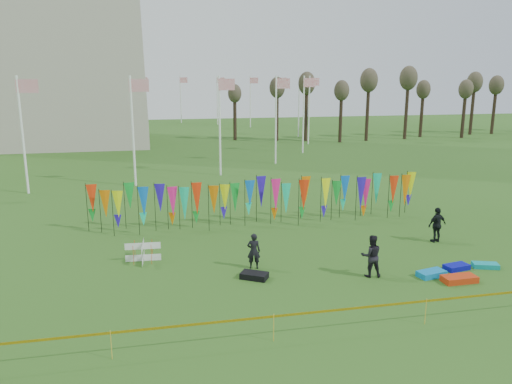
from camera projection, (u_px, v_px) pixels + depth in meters
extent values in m
plane|color=#295417|center=(311.00, 296.00, 18.45)|extent=(160.00, 160.00, 0.00)
cylinder|color=white|center=(299.00, 107.00, 66.12)|extent=(0.16, 0.16, 8.00)
plane|color=#AD1225|center=(304.00, 81.00, 65.50)|extent=(1.40, 0.00, 1.40)
cylinder|color=white|center=(278.00, 104.00, 72.83)|extent=(0.16, 0.16, 8.00)
plane|color=#AD1225|center=(282.00, 81.00, 72.20)|extent=(1.40, 0.00, 1.40)
cylinder|color=white|center=(250.00, 102.00, 78.69)|extent=(0.16, 0.16, 8.00)
plane|color=#AD1225|center=(254.00, 80.00, 78.07)|extent=(1.40, 0.00, 1.40)
cylinder|color=white|center=(217.00, 100.00, 83.31)|extent=(0.16, 0.16, 8.00)
plane|color=#AD1225|center=(221.00, 80.00, 82.68)|extent=(1.40, 0.00, 1.40)
cylinder|color=white|center=(181.00, 100.00, 86.36)|extent=(0.16, 0.16, 8.00)
plane|color=#AD1225|center=(184.00, 80.00, 85.74)|extent=(1.40, 0.00, 1.40)
cylinder|color=white|center=(141.00, 99.00, 87.65)|extent=(0.16, 0.16, 8.00)
plane|color=#AD1225|center=(143.00, 80.00, 87.03)|extent=(1.40, 0.00, 1.40)
cylinder|color=white|center=(99.00, 99.00, 87.08)|extent=(0.16, 0.16, 8.00)
plane|color=#AD1225|center=(101.00, 80.00, 86.46)|extent=(1.40, 0.00, 1.40)
cylinder|color=white|center=(54.00, 100.00, 84.70)|extent=(0.16, 0.16, 8.00)
plane|color=#AD1225|center=(56.00, 80.00, 84.07)|extent=(1.40, 0.00, 1.40)
cylinder|color=white|center=(6.00, 101.00, 80.66)|extent=(0.16, 0.16, 8.00)
plane|color=#AD1225|center=(8.00, 80.00, 80.03)|extent=(1.40, 0.00, 1.40)
cylinder|color=white|center=(23.00, 136.00, 33.74)|extent=(0.16, 0.16, 8.00)
plane|color=#AD1225|center=(27.00, 86.00, 33.12)|extent=(1.40, 0.00, 1.40)
cylinder|color=white|center=(133.00, 132.00, 36.13)|extent=(0.16, 0.16, 8.00)
plane|color=#AD1225|center=(139.00, 85.00, 35.51)|extent=(1.40, 0.00, 1.40)
cylinder|color=white|center=(220.00, 126.00, 40.17)|extent=(0.16, 0.16, 8.00)
plane|color=#AD1225|center=(227.00, 84.00, 39.55)|extent=(1.40, 0.00, 1.40)
cylinder|color=white|center=(276.00, 120.00, 45.59)|extent=(0.16, 0.16, 8.00)
plane|color=#AD1225|center=(283.00, 83.00, 44.97)|extent=(1.40, 0.00, 1.40)
cylinder|color=white|center=(303.00, 115.00, 52.02)|extent=(0.16, 0.16, 8.00)
plane|color=#AD1225|center=(310.00, 83.00, 51.40)|extent=(1.40, 0.00, 1.40)
cylinder|color=white|center=(309.00, 110.00, 59.02)|extent=(0.16, 0.16, 8.00)
plane|color=#AD1225|center=(315.00, 82.00, 58.40)|extent=(1.40, 0.00, 1.40)
cylinder|color=black|center=(85.00, 212.00, 25.34)|extent=(0.03, 0.03, 2.43)
cone|color=#F7330D|center=(90.00, 205.00, 25.32)|extent=(0.64, 0.64, 1.60)
cylinder|color=black|center=(99.00, 211.00, 25.48)|extent=(0.03, 0.03, 2.43)
cone|color=orange|center=(104.00, 204.00, 25.46)|extent=(0.64, 0.64, 1.60)
cylinder|color=black|center=(113.00, 210.00, 25.62)|extent=(0.03, 0.03, 2.43)
cone|color=#F0FF0D|center=(118.00, 204.00, 25.60)|extent=(0.64, 0.64, 1.60)
cylinder|color=black|center=(127.00, 209.00, 25.76)|extent=(0.03, 0.03, 2.43)
cone|color=green|center=(132.00, 203.00, 25.74)|extent=(0.64, 0.64, 1.60)
cylinder|color=black|center=(140.00, 209.00, 25.90)|extent=(0.03, 0.03, 2.43)
cone|color=blue|center=(146.00, 202.00, 25.88)|extent=(0.64, 0.64, 1.60)
cylinder|color=black|center=(154.00, 208.00, 26.04)|extent=(0.03, 0.03, 2.43)
cone|color=#2D15BD|center=(159.00, 201.00, 26.03)|extent=(0.64, 0.64, 1.60)
cylinder|color=black|center=(167.00, 207.00, 26.19)|extent=(0.03, 0.03, 2.43)
cone|color=#EE1A7E|center=(173.00, 201.00, 26.17)|extent=(0.64, 0.64, 1.60)
cylinder|color=black|center=(181.00, 207.00, 26.33)|extent=(0.03, 0.03, 2.43)
cone|color=#0ED39A|center=(186.00, 200.00, 26.31)|extent=(0.64, 0.64, 1.60)
cylinder|color=black|center=(194.00, 206.00, 26.47)|extent=(0.03, 0.03, 2.43)
cone|color=#F7330D|center=(199.00, 199.00, 26.45)|extent=(0.64, 0.64, 1.60)
cylinder|color=black|center=(207.00, 205.00, 26.61)|extent=(0.03, 0.03, 2.43)
cone|color=orange|center=(212.00, 199.00, 26.59)|extent=(0.64, 0.64, 1.60)
cylinder|color=black|center=(220.00, 205.00, 26.75)|extent=(0.03, 0.03, 2.43)
cone|color=#F0FF0D|center=(225.00, 198.00, 26.73)|extent=(0.64, 0.64, 1.60)
cylinder|color=black|center=(232.00, 204.00, 26.89)|extent=(0.03, 0.03, 2.43)
cone|color=green|center=(237.00, 198.00, 26.87)|extent=(0.64, 0.64, 1.60)
cylinder|color=black|center=(245.00, 203.00, 27.03)|extent=(0.03, 0.03, 2.43)
cone|color=blue|center=(250.00, 197.00, 27.01)|extent=(0.64, 0.64, 1.60)
cylinder|color=black|center=(257.00, 203.00, 27.17)|extent=(0.03, 0.03, 2.43)
cone|color=#2D15BD|center=(262.00, 196.00, 27.15)|extent=(0.64, 0.64, 1.60)
cylinder|color=black|center=(270.00, 202.00, 27.31)|extent=(0.03, 0.03, 2.43)
cone|color=#EE1A7E|center=(275.00, 196.00, 27.30)|extent=(0.64, 0.64, 1.60)
cylinder|color=black|center=(282.00, 201.00, 27.46)|extent=(0.03, 0.03, 2.43)
cone|color=#0ED39A|center=(287.00, 195.00, 27.44)|extent=(0.64, 0.64, 1.60)
cylinder|color=black|center=(294.00, 201.00, 27.60)|extent=(0.03, 0.03, 2.43)
cone|color=#F7330D|center=(299.00, 194.00, 27.58)|extent=(0.64, 0.64, 1.60)
cylinder|color=black|center=(306.00, 200.00, 27.74)|extent=(0.03, 0.03, 2.43)
cone|color=orange|center=(311.00, 194.00, 27.72)|extent=(0.64, 0.64, 1.60)
cylinder|color=black|center=(318.00, 199.00, 27.88)|extent=(0.03, 0.03, 2.43)
cone|color=#F0FF0D|center=(323.00, 193.00, 27.86)|extent=(0.64, 0.64, 1.60)
cylinder|color=black|center=(330.00, 199.00, 28.02)|extent=(0.03, 0.03, 2.43)
cone|color=green|center=(334.00, 193.00, 28.00)|extent=(0.64, 0.64, 1.60)
cylinder|color=black|center=(341.00, 198.00, 28.16)|extent=(0.03, 0.03, 2.43)
cone|color=blue|center=(346.00, 192.00, 28.14)|extent=(0.64, 0.64, 1.60)
cylinder|color=black|center=(353.00, 198.00, 28.30)|extent=(0.03, 0.03, 2.43)
cone|color=#2D15BD|center=(357.00, 191.00, 28.28)|extent=(0.64, 0.64, 1.60)
cylinder|color=black|center=(364.00, 197.00, 28.44)|extent=(0.03, 0.03, 2.43)
cone|color=#EE1A7E|center=(369.00, 191.00, 28.42)|extent=(0.64, 0.64, 1.60)
cylinder|color=black|center=(375.00, 196.00, 28.59)|extent=(0.03, 0.03, 2.43)
cone|color=#0ED39A|center=(380.00, 190.00, 28.57)|extent=(0.64, 0.64, 1.60)
cylinder|color=black|center=(386.00, 196.00, 28.73)|extent=(0.03, 0.03, 2.43)
cone|color=#F7330D|center=(391.00, 190.00, 28.71)|extent=(0.64, 0.64, 1.60)
cylinder|color=black|center=(397.00, 195.00, 28.87)|extent=(0.03, 0.03, 2.43)
cone|color=orange|center=(402.00, 189.00, 28.85)|extent=(0.64, 0.64, 1.60)
cylinder|color=black|center=(408.00, 195.00, 29.01)|extent=(0.03, 0.03, 2.43)
cone|color=#F0FF0D|center=(413.00, 189.00, 28.99)|extent=(0.64, 0.64, 1.60)
cube|color=yellow|center=(341.00, 310.00, 15.57)|extent=(26.00, 0.01, 0.08)
cylinder|color=gold|center=(109.00, 345.00, 14.23)|extent=(0.02, 0.02, 0.90)
cylinder|color=gold|center=(279.00, 327.00, 15.24)|extent=(0.02, 0.02, 0.90)
cylinder|color=gold|center=(427.00, 311.00, 16.26)|extent=(0.02, 0.02, 0.90)
cylinder|color=#322319|center=(245.00, 116.00, 60.86)|extent=(0.44, 0.44, 6.40)
ellipsoid|color=#494131|center=(245.00, 88.00, 60.10)|extent=(1.92, 1.92, 2.56)
cylinder|color=#322319|center=(277.00, 116.00, 61.68)|extent=(0.44, 0.44, 6.40)
ellipsoid|color=#494131|center=(277.00, 88.00, 60.92)|extent=(1.92, 1.92, 2.56)
cylinder|color=#322319|center=(308.00, 115.00, 62.49)|extent=(0.44, 0.44, 6.40)
ellipsoid|color=#494131|center=(309.00, 88.00, 61.73)|extent=(1.92, 1.92, 2.56)
cylinder|color=#322319|center=(338.00, 115.00, 63.31)|extent=(0.44, 0.44, 6.40)
ellipsoid|color=#494131|center=(339.00, 88.00, 62.55)|extent=(1.92, 1.92, 2.56)
cylinder|color=#322319|center=(367.00, 114.00, 64.12)|extent=(0.44, 0.44, 6.40)
ellipsoid|color=#494131|center=(369.00, 87.00, 63.36)|extent=(1.92, 1.92, 2.56)
cylinder|color=#322319|center=(396.00, 114.00, 64.94)|extent=(0.44, 0.44, 6.40)
ellipsoid|color=#494131|center=(398.00, 87.00, 64.18)|extent=(1.92, 1.92, 2.56)
cylinder|color=#322319|center=(424.00, 113.00, 65.75)|extent=(0.44, 0.44, 6.40)
ellipsoid|color=#494131|center=(426.00, 87.00, 64.99)|extent=(1.92, 1.92, 2.56)
cylinder|color=#322319|center=(451.00, 113.00, 66.57)|extent=(0.44, 0.44, 6.40)
ellipsoid|color=#494131|center=(453.00, 87.00, 65.81)|extent=(1.92, 1.92, 2.56)
cylinder|color=#322319|center=(478.00, 112.00, 67.38)|extent=(0.44, 0.44, 6.40)
ellipsoid|color=#494131|center=(480.00, 87.00, 66.62)|extent=(1.92, 1.92, 2.56)
cylinder|color=#322319|center=(504.00, 112.00, 68.20)|extent=(0.44, 0.44, 6.40)
ellipsoid|color=#494131|center=(506.00, 87.00, 67.44)|extent=(1.92, 1.92, 2.56)
cylinder|color=red|center=(134.00, 256.00, 21.37)|extent=(0.02, 0.02, 0.87)
cylinder|color=red|center=(152.00, 254.00, 21.53)|extent=(0.02, 0.02, 0.87)
cylinder|color=red|center=(134.00, 250.00, 22.10)|extent=(0.02, 0.02, 0.87)
cylinder|color=red|center=(152.00, 248.00, 22.25)|extent=(0.02, 0.02, 0.87)
imported|color=black|center=(254.00, 251.00, 20.95)|extent=(0.63, 0.51, 1.54)
imported|color=black|center=(371.00, 256.00, 20.09)|extent=(0.93, 0.66, 1.75)
imported|color=black|center=(437.00, 225.00, 24.30)|extent=(1.11, 0.76, 1.74)
cube|color=#0D7FC6|center=(431.00, 274.00, 20.24)|extent=(1.26, 0.82, 0.23)
cube|color=#0A0DAB|center=(456.00, 267.00, 20.96)|extent=(1.11, 0.71, 0.22)
cube|color=red|center=(459.00, 279.00, 19.68)|extent=(1.37, 0.65, 0.25)
cube|color=black|center=(254.00, 276.00, 20.02)|extent=(1.23, 1.08, 0.25)
cube|color=#0B9CA7|center=(485.00, 265.00, 21.17)|extent=(1.15, 0.81, 0.20)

